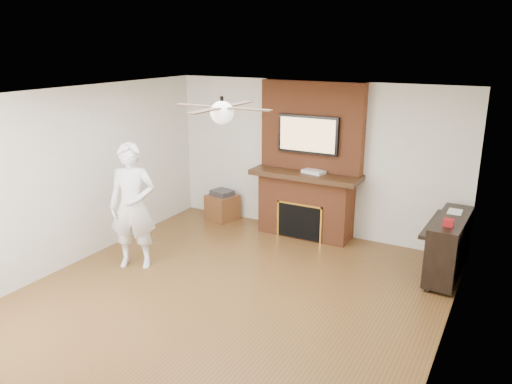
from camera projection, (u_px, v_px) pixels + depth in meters
The scene contains 13 objects.
room_shell at pixel (224, 204), 5.85m from camera, with size 5.36×5.86×2.86m.
fireplace at pixel (308, 176), 8.06m from camera, with size 1.78×0.64×2.50m.
tv at pixel (308, 135), 7.83m from camera, with size 1.00×0.08×0.60m.
ceiling_fan at pixel (222, 112), 5.54m from camera, with size 1.21×1.21×0.31m.
person at pixel (133, 206), 6.90m from camera, with size 0.65×0.44×1.78m, color white.
side_table at pixel (222, 206), 8.96m from camera, with size 0.58×0.58×0.54m.
piano at pixel (448, 245), 6.71m from camera, with size 0.53×1.31×0.94m.
cable_box at pixel (314, 172), 7.89m from camera, with size 0.35×0.20×0.05m, color silver.
candle_orange at pixel (294, 234), 8.19m from camera, with size 0.06×0.06×0.11m, color #C77717.
candle_green at pixel (301, 235), 8.15m from camera, with size 0.08×0.08×0.09m, color #528D38.
candle_cream at pixel (311, 237), 8.07m from camera, with size 0.08×0.08×0.09m, color beige.
candle_blue at pixel (316, 237), 8.09m from camera, with size 0.06×0.06×0.08m, color #314594.
candle_cream_extra at pixel (314, 238), 8.05m from camera, with size 0.08×0.08×0.09m, color beige.
Camera 1 is at (2.99, -4.70, 3.07)m, focal length 35.00 mm.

